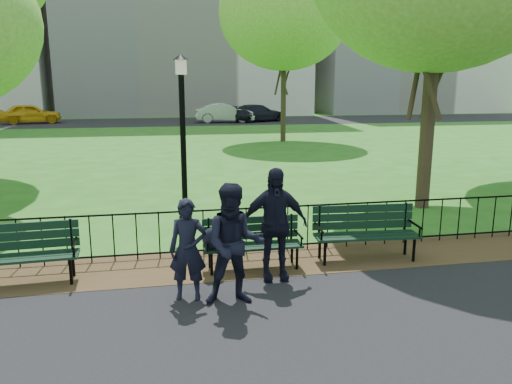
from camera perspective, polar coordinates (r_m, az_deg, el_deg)
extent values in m
plane|color=#28651A|center=(7.59, -3.06, -12.27)|extent=(120.00, 120.00, 0.00)
cube|color=#3A2B17|center=(8.96, -4.40, -8.23)|extent=(60.00, 1.60, 0.01)
cube|color=black|center=(41.96, -9.71, 7.91)|extent=(70.00, 9.00, 0.01)
cylinder|color=black|center=(9.17, -4.85, -2.07)|extent=(24.00, 0.04, 0.04)
cylinder|color=black|center=(9.39, -4.76, -6.57)|extent=(24.00, 0.04, 0.04)
cylinder|color=black|center=(9.29, -4.80, -4.64)|extent=(0.02, 0.02, 0.90)
cube|color=beige|center=(61.72, 16.11, 20.18)|extent=(20.00, 15.00, 24.00)
cube|color=black|center=(8.59, -0.33, -6.21)|extent=(1.70, 0.46, 0.04)
cube|color=black|center=(8.72, -0.62, -3.68)|extent=(1.70, 0.04, 0.42)
cylinder|color=black|center=(8.41, -5.10, -8.21)|extent=(0.05, 0.05, 0.42)
cylinder|color=black|center=(8.66, 4.71, -7.58)|extent=(0.05, 0.05, 0.42)
cylinder|color=black|center=(8.72, -5.32, -7.44)|extent=(0.05, 0.05, 0.42)
cylinder|color=black|center=(8.96, 4.13, -6.86)|extent=(0.05, 0.05, 0.42)
cylinder|color=black|center=(8.43, -5.71, -5.41)|extent=(0.04, 0.53, 0.04)
cylinder|color=black|center=(8.71, 4.88, -4.82)|extent=(0.04, 0.53, 0.04)
ellipsoid|color=black|center=(8.34, -4.96, -5.32)|extent=(0.34, 0.24, 0.38)
cube|color=black|center=(8.75, -25.67, -6.84)|extent=(1.88, 0.60, 0.04)
cube|color=black|center=(8.90, -25.55, -4.12)|extent=(1.85, 0.14, 0.46)
cylinder|color=black|center=(8.52, -20.42, -8.54)|extent=(0.05, 0.05, 0.46)
cylinder|color=black|center=(8.87, -20.17, -7.70)|extent=(0.05, 0.05, 0.46)
cylinder|color=black|center=(8.56, -20.02, -5.47)|extent=(0.07, 0.58, 0.04)
cube|color=black|center=(9.21, 12.56, -4.92)|extent=(1.91, 0.64, 0.04)
cube|color=black|center=(9.36, 12.12, -2.32)|extent=(1.88, 0.17, 0.47)
cylinder|color=black|center=(8.88, 7.88, -6.99)|extent=(0.05, 0.05, 0.47)
cylinder|color=black|center=(9.41, 17.60, -6.34)|extent=(0.05, 0.05, 0.47)
cylinder|color=black|center=(9.22, 7.29, -6.22)|extent=(0.05, 0.05, 0.47)
cylinder|color=black|center=(9.74, 16.70, -5.65)|extent=(0.05, 0.05, 0.47)
cylinder|color=black|center=(8.90, 7.20, -4.04)|extent=(0.08, 0.59, 0.04)
cylinder|color=black|center=(9.48, 17.71, -3.52)|extent=(0.08, 0.59, 0.04)
cylinder|color=black|center=(11.59, -8.05, -3.14)|extent=(0.30, 0.30, 0.17)
cylinder|color=black|center=(11.27, -8.29, 4.77)|extent=(0.13, 0.13, 3.39)
cube|color=beige|center=(11.18, -8.59, 13.95)|extent=(0.23, 0.23, 0.32)
cone|color=black|center=(11.18, -8.62, 15.03)|extent=(0.34, 0.34, 0.13)
cylinder|color=#2D2116|center=(13.36, 18.93, 6.07)|extent=(0.35, 0.35, 3.69)
cylinder|color=#2D2116|center=(27.47, 3.14, 10.07)|extent=(0.28, 0.28, 4.11)
ellipsoid|color=olive|center=(27.68, 3.27, 19.72)|extent=(6.91, 6.91, 5.88)
imported|color=black|center=(7.42, -7.79, -6.55)|extent=(0.61, 0.46, 1.52)
imported|color=black|center=(7.17, -2.47, -6.01)|extent=(0.90, 0.52, 1.78)
imported|color=black|center=(8.05, 2.08, -3.68)|extent=(1.10, 0.48, 1.85)
imported|color=gold|center=(43.31, -24.39, 8.16)|extent=(4.84, 2.90, 1.54)
imported|color=#A3A5AA|center=(40.64, -3.59, 9.02)|extent=(4.78, 1.93, 1.54)
imported|color=black|center=(41.47, 0.18, 9.02)|extent=(5.22, 3.77, 1.40)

